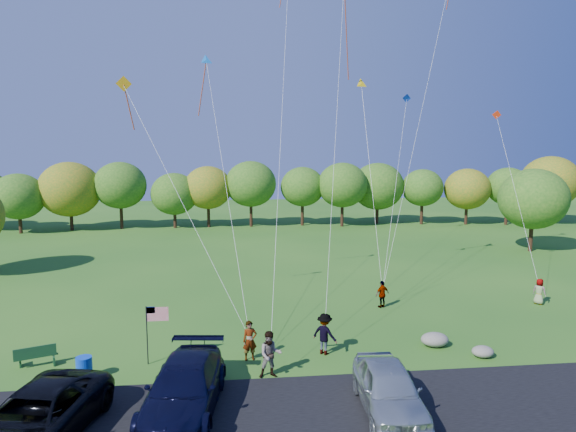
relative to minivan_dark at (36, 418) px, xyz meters
name	(u,v)px	position (x,y,z in m)	size (l,w,h in m)	color
ground	(300,367)	(9.07, 4.73, -0.90)	(140.00, 140.00, 0.00)	#265B1A
asphalt_lane	(315,415)	(9.07, 0.73, -0.87)	(44.00, 6.00, 0.06)	black
treeline	(282,189)	(11.98, 40.40, 3.80)	(76.88, 27.16, 8.51)	#3B2115
minivan_dark	(36,418)	(0.00, 0.00, 0.00)	(2.78, 6.02, 1.67)	black
minivan_navy	(184,388)	(4.49, 1.44, 0.04)	(2.45, 6.03, 1.75)	black
minivan_silver	(389,389)	(11.68, 0.60, 0.01)	(2.01, 4.99, 1.70)	#ACB4B7
flyer_a	(250,341)	(6.98, 5.76, -0.01)	(0.65, 0.42, 1.77)	#4C4C59
flyer_b	(270,355)	(7.75, 3.93, 0.07)	(0.94, 0.74, 1.94)	#4C4C59
flyer_c	(325,334)	(10.39, 6.04, 0.05)	(1.22, 0.70, 1.89)	#4C4C59
flyer_d	(382,294)	(14.99, 12.35, -0.10)	(0.94, 0.39, 1.60)	#4C4C59
flyer_e	(539,291)	(24.53, 11.93, -0.12)	(0.76, 0.49, 1.56)	#4C4C59
park_bench	(36,356)	(-2.18, 6.07, -0.40)	(1.61, 0.86, 0.92)	#163C20
trash_barrel	(84,368)	(0.22, 4.57, -0.42)	(0.64, 0.64, 0.95)	#0D3EC3
flag_assembly	(153,320)	(2.84, 5.80, 1.06)	(0.96, 0.62, 2.60)	black
boulder_near	(435,340)	(15.74, 6.33, -0.57)	(1.31, 1.03, 0.66)	gray
boulder_far	(483,352)	(17.39, 4.87, -0.64)	(0.98, 0.82, 0.51)	slate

